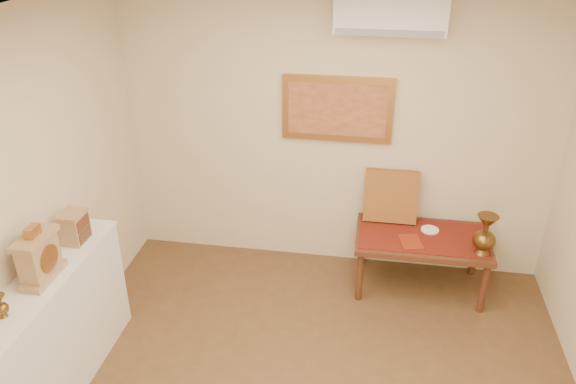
% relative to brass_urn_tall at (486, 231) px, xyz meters
% --- Properties ---
extents(ceiling, '(4.50, 4.50, 0.00)m').
position_rel_brass_urn_tall_xyz_m(ceiling, '(-1.34, -1.68, 1.92)').
color(ceiling, white).
rests_on(ceiling, ground).
extents(wall_back, '(4.00, 0.02, 2.70)m').
position_rel_brass_urn_tall_xyz_m(wall_back, '(-1.34, 0.57, 0.57)').
color(wall_back, beige).
rests_on(wall_back, ground).
extents(brass_urn_small, '(0.09, 0.09, 0.21)m').
position_rel_brass_urn_tall_xyz_m(brass_urn_small, '(-3.17, -1.88, 0.30)').
color(brass_urn_small, brown).
rests_on(brass_urn_small, display_ledge).
extents(table_cloth, '(1.14, 0.59, 0.01)m').
position_rel_brass_urn_tall_xyz_m(table_cloth, '(-0.49, 0.20, -0.23)').
color(table_cloth, maroon).
rests_on(table_cloth, low_table).
extents(brass_urn_tall, '(0.20, 0.20, 0.45)m').
position_rel_brass_urn_tall_xyz_m(brass_urn_tall, '(0.00, 0.00, 0.00)').
color(brass_urn_tall, brown).
rests_on(brass_urn_tall, table_cloth).
extents(plate, '(0.16, 0.16, 0.01)m').
position_rel_brass_urn_tall_xyz_m(plate, '(-0.42, 0.31, -0.22)').
color(plate, white).
rests_on(plate, table_cloth).
extents(menu, '(0.23, 0.28, 0.01)m').
position_rel_brass_urn_tall_xyz_m(menu, '(-0.60, 0.07, -0.22)').
color(menu, maroon).
rests_on(menu, table_cloth).
extents(cushion, '(0.50, 0.20, 0.51)m').
position_rel_brass_urn_tall_xyz_m(cushion, '(-0.79, 0.46, 0.02)').
color(cushion, maroon).
rests_on(cushion, table_cloth).
extents(display_ledge, '(0.37, 2.02, 0.98)m').
position_rel_brass_urn_tall_xyz_m(display_ledge, '(-3.16, -1.68, -0.29)').
color(display_ledge, silver).
rests_on(display_ledge, floor).
extents(mantel_clock, '(0.17, 0.36, 0.41)m').
position_rel_brass_urn_tall_xyz_m(mantel_clock, '(-3.13, -1.48, 0.37)').
color(mantel_clock, tan).
rests_on(mantel_clock, display_ledge).
extents(wooden_chest, '(0.16, 0.21, 0.24)m').
position_rel_brass_urn_tall_xyz_m(wooden_chest, '(-3.15, -0.99, 0.32)').
color(wooden_chest, tan).
rests_on(wooden_chest, display_ledge).
extents(low_table, '(1.20, 0.70, 0.55)m').
position_rel_brass_urn_tall_xyz_m(low_table, '(-0.49, 0.20, -0.30)').
color(low_table, '#552B19').
rests_on(low_table, floor).
extents(painting, '(1.00, 0.06, 0.60)m').
position_rel_brass_urn_tall_xyz_m(painting, '(-1.34, 0.55, 0.82)').
color(painting, '#B27539').
rests_on(painting, wall_back).
extents(ac_unit, '(0.90, 0.25, 0.30)m').
position_rel_brass_urn_tall_xyz_m(ac_unit, '(-0.94, 0.44, 1.67)').
color(ac_unit, white).
rests_on(ac_unit, wall_back).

